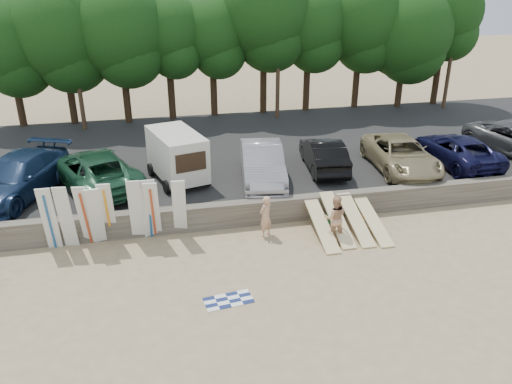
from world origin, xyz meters
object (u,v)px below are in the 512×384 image
(car_2, at_px, (262,163))
(cooler, at_px, (327,219))
(beachgoer_a, at_px, (265,216))
(box_trailer, at_px, (177,154))
(car_5, at_px, (456,150))
(car_3, at_px, (324,154))
(beachgoer_b, at_px, (335,218))
(car_1, at_px, (95,170))
(car_4, at_px, (401,155))
(car_0, at_px, (17,177))

(car_2, bearing_deg, cooler, -51.37)
(beachgoer_a, xyz_separation_m, cooler, (2.69, 0.53, -0.67))
(box_trailer, height_order, car_5, box_trailer)
(car_5, xyz_separation_m, cooler, (-7.86, -3.42, -1.26))
(car_3, height_order, beachgoer_b, car_3)
(beachgoer_a, bearing_deg, car_2, -136.19)
(car_1, bearing_deg, car_4, 155.01)
(beachgoer_b, height_order, cooler, beachgoer_b)
(car_5, bearing_deg, box_trailer, -3.94)
(car_4, relative_size, cooler, 14.25)
(car_1, height_order, car_3, car_1)
(box_trailer, relative_size, car_5, 0.75)
(car_4, distance_m, beachgoer_b, 6.79)
(car_5, height_order, cooler, car_5)
(car_4, distance_m, beachgoer_a, 8.41)
(car_3, xyz_separation_m, cooler, (-1.25, -4.10, -1.28))
(box_trailer, height_order, car_3, box_trailer)
(car_3, distance_m, beachgoer_a, 6.10)
(beachgoer_b, bearing_deg, car_5, -138.29)
(beachgoer_a, bearing_deg, car_5, 165.61)
(car_0, height_order, car_4, car_0)
(box_trailer, relative_size, car_2, 0.75)
(box_trailer, distance_m, beachgoer_a, 5.64)
(cooler, bearing_deg, car_2, 115.93)
(car_5, distance_m, beachgoer_a, 11.27)
(car_0, xyz_separation_m, car_3, (13.54, 0.25, -0.11))
(car_1, bearing_deg, box_trailer, 159.65)
(beachgoer_b, bearing_deg, car_3, -93.71)
(car_5, xyz_separation_m, beachgoer_a, (-10.54, -3.95, -0.59))
(beachgoer_b, distance_m, cooler, 1.51)
(car_5, bearing_deg, cooler, 22.68)
(car_0, xyz_separation_m, car_2, (10.36, -0.55, -0.01))
(car_2, relative_size, car_4, 0.95)
(car_2, distance_m, cooler, 4.06)
(car_5, xyz_separation_m, beachgoer_b, (-8.05, -4.73, -0.53))
(car_2, relative_size, car_5, 0.99)
(car_1, xyz_separation_m, car_3, (10.42, 0.02, -0.08))
(car_0, xyz_separation_m, car_5, (20.14, -0.42, -0.13))
(car_5, bearing_deg, car_4, 2.46)
(beachgoer_a, relative_size, beachgoer_b, 0.94)
(car_1, relative_size, car_5, 1.15)
(car_3, xyz_separation_m, beachgoer_a, (-3.94, -4.62, -0.61))
(beachgoer_b, bearing_deg, car_1, -19.68)
(box_trailer, distance_m, cooler, 7.22)
(car_0, xyz_separation_m, car_4, (17.09, -0.60, -0.10))
(car_2, height_order, cooler, car_2)
(car_0, height_order, car_3, car_0)
(cooler, bearing_deg, beachgoer_b, -102.70)
(box_trailer, relative_size, car_1, 0.65)
(car_3, bearing_deg, box_trailer, 6.35)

